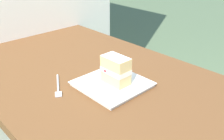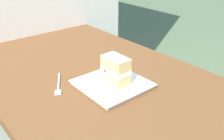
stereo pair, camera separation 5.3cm
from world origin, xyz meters
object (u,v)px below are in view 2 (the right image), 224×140
at_px(dessert_plate, 112,84).
at_px(dessert_fork, 59,85).
at_px(patio_table, 92,93).
at_px(cake_slice, 116,70).

bearing_deg(dessert_plate, dessert_fork, 49.88).
xyz_separation_m(patio_table, dessert_fork, (-0.01, 0.16, 0.10)).
relative_size(patio_table, dessert_plate, 6.55).
distance_m(dessert_plate, cake_slice, 0.06).
xyz_separation_m(patio_table, cake_slice, (-0.15, -0.01, 0.17)).
xyz_separation_m(dessert_plate, cake_slice, (-0.01, -0.01, 0.06)).
bearing_deg(patio_table, cake_slice, -176.67).
distance_m(dessert_plate, dessert_fork, 0.21).
bearing_deg(cake_slice, dessert_fork, 49.55).
xyz_separation_m(patio_table, dessert_plate, (-0.14, 0.00, 0.11)).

